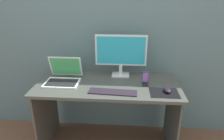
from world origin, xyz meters
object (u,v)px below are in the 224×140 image
mouse (167,90)px  phone_in_dock (145,81)px  monitor (121,53)px  laptop (63,77)px  fishbowl (71,67)px  keyboard_external (113,92)px

mouse → phone_in_dock: size_ratio=0.72×
monitor → laptop: (-0.55, -0.20, -0.20)m
phone_in_dock → monitor: bearing=136.3°
fishbowl → phone_in_dock: fishbowl is taller
keyboard_external → mouse: 0.48m
mouse → phone_in_dock: phone_in_dock is taller
keyboard_external → laptop: bearing=162.1°
monitor → keyboard_external: size_ratio=1.23×
mouse → phone_in_dock: 0.22m
monitor → fishbowl: size_ratio=3.48×
keyboard_external → phone_in_dock: 0.34m
mouse → keyboard_external: bearing=174.6°
phone_in_dock → laptop: bearing=178.1°
laptop → phone_in_dock: (0.79, -0.03, 0.00)m
fishbowl → phone_in_dock: bearing=-17.6°
monitor → mouse: (0.42, -0.36, -0.23)m
fishbowl → keyboard_external: fishbowl is taller
monitor → keyboard_external: bearing=-97.7°
mouse → phone_in_dock: (-0.18, 0.13, 0.03)m
keyboard_external → mouse: (0.48, 0.04, 0.02)m
monitor → phone_in_dock: size_ratio=3.76×
keyboard_external → phone_in_dock: bearing=33.5°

